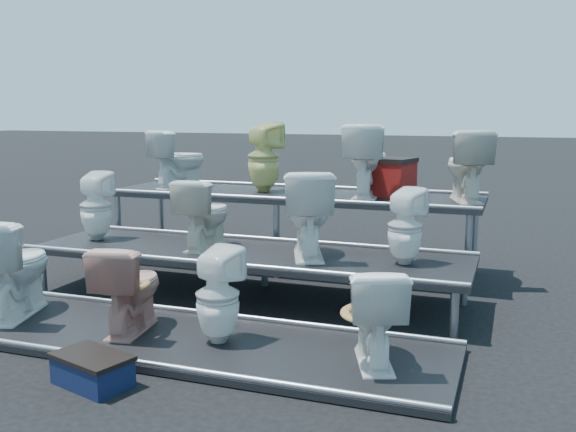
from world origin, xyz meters
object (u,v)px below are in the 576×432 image
(toilet_0, at_px, (12,266))
(toilet_3, at_px, (374,314))
(toilet_7, at_px, (405,226))
(toilet_11, at_px, (467,166))
(toilet_8, at_px, (179,159))
(step_stool, at_px, (93,372))
(red_crate, at_px, (387,179))
(toilet_10, at_px, (367,160))
(toilet_1, at_px, (130,287))
(toilet_9, at_px, (264,157))
(toilet_2, at_px, (218,295))
(toilet_4, at_px, (96,206))
(toilet_5, at_px, (205,214))
(toilet_6, at_px, (308,213))

(toilet_0, distance_m, toilet_3, 3.09)
(toilet_7, distance_m, toilet_11, 1.43)
(toilet_8, relative_size, step_stool, 1.37)
(toilet_3, height_order, red_crate, red_crate)
(toilet_8, distance_m, toilet_10, 2.28)
(toilet_3, relative_size, red_crate, 1.36)
(toilet_1, relative_size, toilet_11, 0.97)
(toilet_9, height_order, step_stool, toilet_9)
(toilet_2, bearing_deg, toilet_4, -23.91)
(step_stool, bearing_deg, toilet_9, 109.49)
(toilet_10, height_order, step_stool, toilet_10)
(toilet_0, relative_size, toilet_1, 1.21)
(toilet_9, bearing_deg, toilet_4, 67.14)
(toilet_5, height_order, toilet_8, toilet_8)
(toilet_6, bearing_deg, toilet_2, 57.02)
(toilet_6, bearing_deg, toilet_8, -53.32)
(toilet_4, xyz_separation_m, toilet_11, (3.57, 1.30, 0.41))
(toilet_5, bearing_deg, toilet_0, 49.35)
(toilet_1, distance_m, toilet_11, 3.58)
(toilet_8, distance_m, toilet_9, 1.09)
(toilet_3, relative_size, toilet_8, 1.01)
(toilet_2, relative_size, toilet_3, 1.04)
(toilet_0, distance_m, toilet_9, 2.98)
(toilet_0, xyz_separation_m, toilet_7, (3.07, 1.30, 0.31))
(toilet_2, relative_size, toilet_6, 0.91)
(toilet_8, height_order, toilet_10, toilet_10)
(toilet_10, distance_m, step_stool, 3.78)
(toilet_6, height_order, step_stool, toilet_6)
(toilet_2, bearing_deg, toilet_6, -93.16)
(toilet_11, xyz_separation_m, red_crate, (-0.83, 0.12, -0.18))
(toilet_4, bearing_deg, step_stool, 117.10)
(toilet_1, xyz_separation_m, red_crate, (1.49, 2.72, 0.63))
(toilet_2, distance_m, toilet_4, 2.42)
(red_crate, bearing_deg, toilet_2, -89.69)
(toilet_4, relative_size, toilet_9, 0.89)
(toilet_6, bearing_deg, toilet_0, 9.90)
(toilet_7, distance_m, toilet_9, 2.29)
(toilet_4, relative_size, toilet_6, 0.88)
(toilet_8, bearing_deg, step_stool, 133.60)
(toilet_2, xyz_separation_m, toilet_3, (1.18, 0.00, -0.02))
(toilet_2, height_order, toilet_11, toilet_11)
(toilet_8, xyz_separation_m, red_crate, (2.49, 0.12, -0.16))
(toilet_5, height_order, toilet_11, toilet_11)
(red_crate, bearing_deg, toilet_6, -92.18)
(toilet_2, relative_size, toilet_4, 1.03)
(toilet_8, height_order, red_crate, toilet_8)
(toilet_5, distance_m, toilet_7, 1.93)
(toilet_1, bearing_deg, toilet_4, -54.57)
(toilet_1, xyz_separation_m, toilet_7, (1.93, 1.30, 0.38))
(toilet_2, bearing_deg, step_stool, 68.41)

